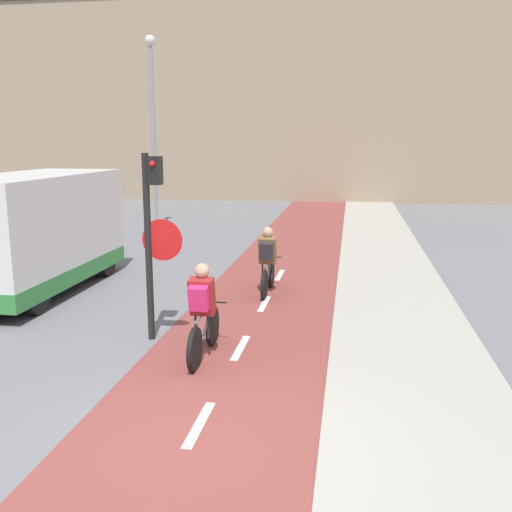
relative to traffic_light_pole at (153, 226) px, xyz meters
name	(u,v)px	position (x,y,z in m)	size (l,w,h in m)	color
ground_plane	(187,448)	(1.46, -3.22, -1.89)	(120.00, 120.00, 0.00)	slate
bike_lane	(187,448)	(1.46, -3.22, -1.88)	(2.79, 60.00, 0.02)	brown
sidewalk_strip	(439,469)	(4.05, -3.22, -1.86)	(2.40, 60.00, 0.05)	#A8A399
building_row_background	(324,97)	(1.46, 24.16, 3.67)	(60.00, 5.20, 11.09)	gray
traffic_light_pole	(153,226)	(0.00, 0.00, 0.00)	(0.67, 0.25, 3.04)	black
street_lamp_far	(153,114)	(-3.88, 11.17, 2.25)	(0.36, 0.36, 6.76)	gray
cyclist_near	(203,314)	(0.98, -0.70, -1.18)	(0.46, 1.70, 1.47)	black
cyclist_far	(267,262)	(1.40, 3.10, -1.19)	(0.46, 1.63, 1.44)	black
van	(34,235)	(-3.56, 2.51, -0.64)	(1.99, 4.84, 2.53)	silver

